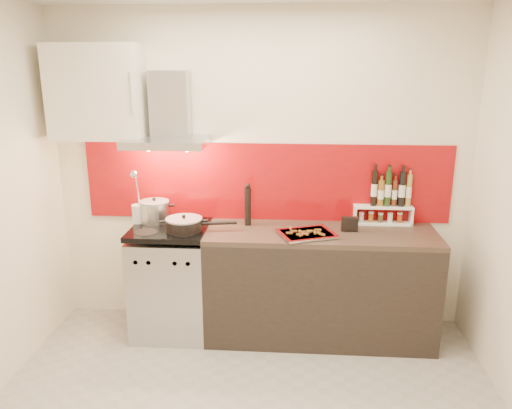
# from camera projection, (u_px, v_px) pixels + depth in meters

# --- Properties ---
(back_wall) EXTENTS (3.40, 0.02, 2.60)m
(back_wall) POSITION_uv_depth(u_px,v_px,m) (260.00, 172.00, 4.10)
(back_wall) COLOR silver
(back_wall) RESTS_ON ground
(backsplash) EXTENTS (3.00, 0.02, 0.64)m
(backsplash) POSITION_uv_depth(u_px,v_px,m) (266.00, 182.00, 4.11)
(backsplash) COLOR maroon
(backsplash) RESTS_ON back_wall
(range_stove) EXTENTS (0.60, 0.60, 0.91)m
(range_stove) POSITION_uv_depth(u_px,v_px,m) (172.00, 281.00, 4.09)
(range_stove) COLOR #B7B7BA
(range_stove) RESTS_ON ground
(counter) EXTENTS (1.80, 0.60, 0.90)m
(counter) POSITION_uv_depth(u_px,v_px,m) (319.00, 284.00, 4.01)
(counter) COLOR black
(counter) RESTS_ON ground
(range_hood) EXTENTS (0.62, 0.50, 0.61)m
(range_hood) POSITION_uv_depth(u_px,v_px,m) (169.00, 119.00, 3.87)
(range_hood) COLOR #B7B7BA
(range_hood) RESTS_ON back_wall
(upper_cabinet) EXTENTS (0.70, 0.35, 0.72)m
(upper_cabinet) POSITION_uv_depth(u_px,v_px,m) (97.00, 92.00, 3.84)
(upper_cabinet) COLOR silver
(upper_cabinet) RESTS_ON back_wall
(stock_pot) EXTENTS (0.24, 0.24, 0.21)m
(stock_pot) POSITION_uv_depth(u_px,v_px,m) (155.00, 211.00, 4.07)
(stock_pot) COLOR #B7B7BA
(stock_pot) RESTS_ON range_stove
(saute_pan) EXTENTS (0.55, 0.28, 0.13)m
(saute_pan) POSITION_uv_depth(u_px,v_px,m) (185.00, 224.00, 3.86)
(saute_pan) COLOR black
(saute_pan) RESTS_ON range_stove
(utensil_jar) EXTENTS (0.10, 0.14, 0.46)m
(utensil_jar) POSITION_uv_depth(u_px,v_px,m) (137.00, 208.00, 4.03)
(utensil_jar) COLOR silver
(utensil_jar) RESTS_ON range_stove
(pepper_mill) EXTENTS (0.05, 0.05, 0.35)m
(pepper_mill) POSITION_uv_depth(u_px,v_px,m) (248.00, 205.00, 4.00)
(pepper_mill) COLOR black
(pepper_mill) RESTS_ON counter
(step_shelf) EXTENTS (0.47, 0.13, 0.44)m
(step_shelf) POSITION_uv_depth(u_px,v_px,m) (387.00, 201.00, 4.02)
(step_shelf) COLOR white
(step_shelf) RESTS_ON counter
(caddy_box) EXTENTS (0.13, 0.06, 0.11)m
(caddy_box) POSITION_uv_depth(u_px,v_px,m) (350.00, 224.00, 3.88)
(caddy_box) COLOR black
(caddy_box) RESTS_ON counter
(baking_tray) EXTENTS (0.50, 0.44, 0.03)m
(baking_tray) POSITION_uv_depth(u_px,v_px,m) (307.00, 234.00, 3.79)
(baking_tray) COLOR silver
(baking_tray) RESTS_ON counter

